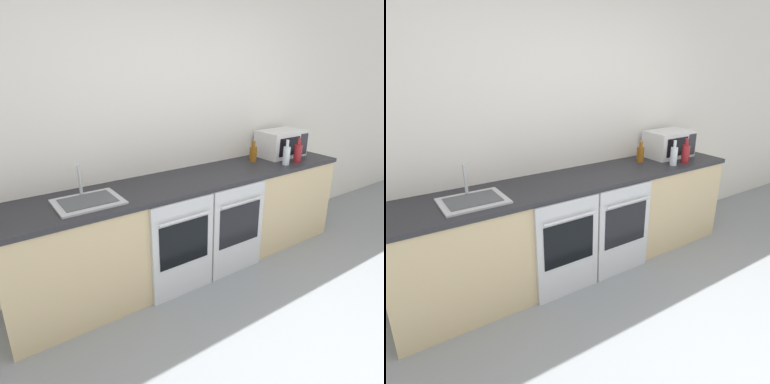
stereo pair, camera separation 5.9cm
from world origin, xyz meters
TOP-DOWN VIEW (x-y plane):
  - wall_back at (0.00, 2.04)m, footprint 10.00×0.06m
  - counter_back at (0.00, 1.70)m, footprint 3.28×0.64m
  - oven_left at (-0.32, 1.37)m, footprint 0.57×0.06m
  - oven_right at (0.27, 1.37)m, footprint 0.57×0.06m
  - microwave at (1.22, 1.80)m, footprint 0.50×0.33m
  - bottle_clear at (1.00, 1.52)m, footprint 0.07×0.07m
  - bottle_amber at (0.82, 1.80)m, footprint 0.08×0.08m
  - bottle_red at (1.18, 1.53)m, footprint 0.08×0.08m
  - sink at (-0.96, 1.65)m, footprint 0.47×0.37m

SIDE VIEW (x-z plane):
  - oven_left at x=-0.32m, z-range 0.01..0.86m
  - oven_right at x=0.27m, z-range 0.01..0.86m
  - counter_back at x=0.00m, z-range 0.00..0.89m
  - sink at x=-0.96m, z-range 0.78..1.03m
  - bottle_amber at x=0.82m, z-range 0.87..1.08m
  - bottle_red at x=1.18m, z-range 0.86..1.11m
  - bottle_clear at x=1.00m, z-range 0.86..1.11m
  - microwave at x=1.22m, z-range 0.89..1.17m
  - wall_back at x=0.00m, z-range 0.00..2.60m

